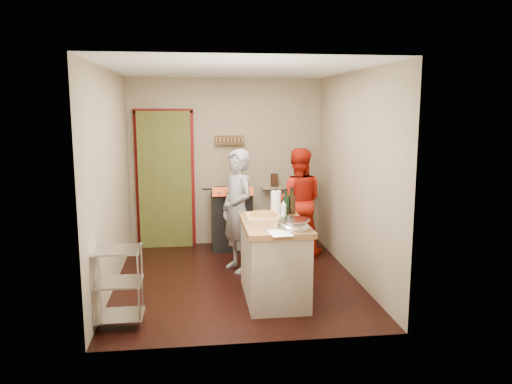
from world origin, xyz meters
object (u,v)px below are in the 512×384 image
at_px(wire_shelving, 118,283).
at_px(person_stripe, 237,211).
at_px(island, 274,258).
at_px(person_red, 298,201).
at_px(stove, 231,220).

xyz_separation_m(wire_shelving, person_stripe, (1.33, 1.56, 0.37)).
height_order(island, person_stripe, person_stripe).
height_order(wire_shelving, island, island).
xyz_separation_m(person_stripe, person_red, (0.95, 0.68, -0.03)).
bearing_deg(person_red, stove, -11.78).
height_order(stove, person_stripe, person_stripe).
bearing_deg(person_red, person_stripe, 45.87).
xyz_separation_m(stove, person_red, (0.95, -0.38, 0.34)).
relative_size(stove, wire_shelving, 1.26).
xyz_separation_m(island, person_red, (0.63, 1.71, 0.31)).
bearing_deg(wire_shelving, person_stripe, 49.52).
bearing_deg(person_red, wire_shelving, 54.65).
bearing_deg(person_stripe, stove, 155.57).
distance_m(wire_shelving, person_stripe, 2.08).
bearing_deg(person_stripe, wire_shelving, -64.90).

